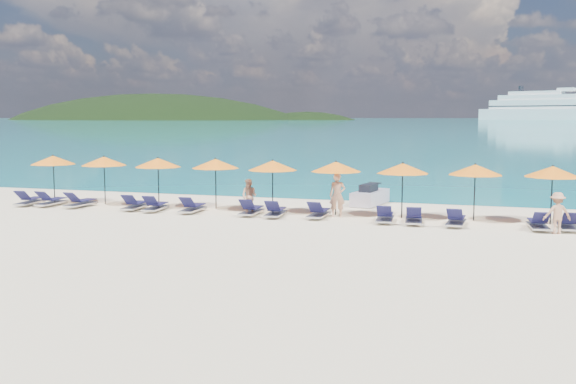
# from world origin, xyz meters

# --- Properties ---
(ground) EXTENTS (1400.00, 1400.00, 0.00)m
(ground) POSITION_xyz_m (0.00, 0.00, 0.00)
(ground) COLOR beige
(sea) EXTENTS (1600.00, 1300.00, 0.01)m
(sea) POSITION_xyz_m (0.00, 660.00, 0.01)
(sea) COLOR #1FA9B2
(sea) RESTS_ON ground
(headland_main) EXTENTS (374.00, 242.00, 126.50)m
(headland_main) POSITION_xyz_m (-300.00, 540.00, -38.00)
(headland_main) COLOR black
(headland_main) RESTS_ON ground
(headland_small) EXTENTS (162.00, 126.00, 85.50)m
(headland_small) POSITION_xyz_m (-150.00, 560.00, -35.00)
(headland_small) COLOR black
(headland_small) RESTS_ON ground
(cruise_ship) EXTENTS (130.46, 73.17, 37.09)m
(cruise_ship) POSITION_xyz_m (69.05, 597.65, 9.65)
(cruise_ship) COLOR white
(cruise_ship) RESTS_ON ground
(jetski) EXTENTS (1.47, 2.84, 0.96)m
(jetski) POSITION_xyz_m (2.18, 8.94, 0.40)
(jetski) COLOR #B2ADC6
(jetski) RESTS_ON ground
(beachgoer_a) EXTENTS (0.73, 0.56, 1.79)m
(beachgoer_a) POSITION_xyz_m (1.52, 4.93, 0.90)
(beachgoer_a) COLOR tan
(beachgoer_a) RESTS_ON ground
(beachgoer_b) EXTENTS (0.77, 0.53, 1.46)m
(beachgoer_b) POSITION_xyz_m (-2.28, 4.87, 0.73)
(beachgoer_b) COLOR tan
(beachgoer_b) RESTS_ON ground
(beachgoer_c) EXTENTS (1.03, 0.66, 1.47)m
(beachgoer_c) POSITION_xyz_m (9.68, 3.51, 0.73)
(beachgoer_c) COLOR tan
(beachgoer_c) RESTS_ON ground
(umbrella_0) EXTENTS (2.10, 2.10, 2.28)m
(umbrella_0) POSITION_xyz_m (-12.41, 5.47, 2.02)
(umbrella_0) COLOR black
(umbrella_0) RESTS_ON ground
(umbrella_1) EXTENTS (2.10, 2.10, 2.28)m
(umbrella_1) POSITION_xyz_m (-9.71, 5.56, 2.02)
(umbrella_1) COLOR black
(umbrella_1) RESTS_ON ground
(umbrella_2) EXTENTS (2.10, 2.10, 2.28)m
(umbrella_2) POSITION_xyz_m (-6.86, 5.46, 2.02)
(umbrella_2) COLOR black
(umbrella_2) RESTS_ON ground
(umbrella_3) EXTENTS (2.10, 2.10, 2.28)m
(umbrella_3) POSITION_xyz_m (-4.12, 5.61, 2.02)
(umbrella_3) COLOR black
(umbrella_3) RESTS_ON ground
(umbrella_4) EXTENTS (2.10, 2.10, 2.28)m
(umbrella_4) POSITION_xyz_m (-1.39, 5.35, 2.02)
(umbrella_4) COLOR black
(umbrella_4) RESTS_ON ground
(umbrella_5) EXTENTS (2.10, 2.10, 2.28)m
(umbrella_5) POSITION_xyz_m (1.33, 5.46, 2.02)
(umbrella_5) COLOR black
(umbrella_5) RESTS_ON ground
(umbrella_6) EXTENTS (2.10, 2.10, 2.28)m
(umbrella_6) POSITION_xyz_m (4.07, 5.42, 2.02)
(umbrella_6) COLOR black
(umbrella_6) RESTS_ON ground
(umbrella_7) EXTENTS (2.10, 2.10, 2.28)m
(umbrella_7) POSITION_xyz_m (6.86, 5.60, 2.02)
(umbrella_7) COLOR black
(umbrella_7) RESTS_ON ground
(umbrella_8) EXTENTS (2.10, 2.10, 2.28)m
(umbrella_8) POSITION_xyz_m (9.67, 5.55, 2.02)
(umbrella_8) COLOR black
(umbrella_8) RESTS_ON ground
(lounger_0) EXTENTS (0.78, 1.75, 0.66)m
(lounger_0) POSITION_xyz_m (-12.82, 4.20, 0.24)
(lounger_0) COLOR silver
(lounger_0) RESTS_ON ground
(lounger_1) EXTENTS (0.63, 1.70, 0.66)m
(lounger_1) POSITION_xyz_m (-11.72, 4.29, 0.24)
(lounger_1) COLOR silver
(lounger_1) RESTS_ON ground
(lounger_2) EXTENTS (0.77, 1.75, 0.66)m
(lounger_2) POSITION_xyz_m (-10.20, 4.32, 0.24)
(lounger_2) COLOR silver
(lounger_2) RESTS_ON ground
(lounger_3) EXTENTS (0.74, 1.74, 0.66)m
(lounger_3) POSITION_xyz_m (-7.40, 4.29, 0.24)
(lounger_3) COLOR silver
(lounger_3) RESTS_ON ground
(lounger_4) EXTENTS (0.78, 1.75, 0.66)m
(lounger_4) POSITION_xyz_m (-6.36, 4.21, 0.24)
(lounger_4) COLOR silver
(lounger_4) RESTS_ON ground
(lounger_5) EXTENTS (0.66, 1.71, 0.66)m
(lounger_5) POSITION_xyz_m (-4.65, 4.30, 0.24)
(lounger_5) COLOR silver
(lounger_5) RESTS_ON ground
(lounger_6) EXTENTS (0.64, 1.71, 0.66)m
(lounger_6) POSITION_xyz_m (-1.99, 4.35, 0.24)
(lounger_6) COLOR silver
(lounger_6) RESTS_ON ground
(lounger_7) EXTENTS (0.75, 1.74, 0.66)m
(lounger_7) POSITION_xyz_m (-0.90, 4.21, 0.24)
(lounger_7) COLOR silver
(lounger_7) RESTS_ON ground
(lounger_8) EXTENTS (0.67, 1.72, 0.66)m
(lounger_8) POSITION_xyz_m (0.86, 4.42, 0.24)
(lounger_8) COLOR silver
(lounger_8) RESTS_ON ground
(lounger_9) EXTENTS (0.75, 1.74, 0.66)m
(lounger_9) POSITION_xyz_m (3.58, 4.14, 0.24)
(lounger_9) COLOR silver
(lounger_9) RESTS_ON ground
(lounger_10) EXTENTS (0.77, 1.75, 0.66)m
(lounger_10) POSITION_xyz_m (4.68, 4.12, 0.24)
(lounger_10) COLOR silver
(lounger_10) RESTS_ON ground
(lounger_11) EXTENTS (0.73, 1.74, 0.66)m
(lounger_11) POSITION_xyz_m (6.24, 4.09, 0.24)
(lounger_11) COLOR silver
(lounger_11) RESTS_ON ground
(lounger_12) EXTENTS (0.76, 1.74, 0.66)m
(lounger_12) POSITION_xyz_m (9.13, 4.15, 0.24)
(lounger_12) COLOR silver
(lounger_12) RESTS_ON ground
(lounger_13) EXTENTS (0.72, 1.73, 0.66)m
(lounger_13) POSITION_xyz_m (10.13, 4.36, 0.24)
(lounger_13) COLOR silver
(lounger_13) RESTS_ON ground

